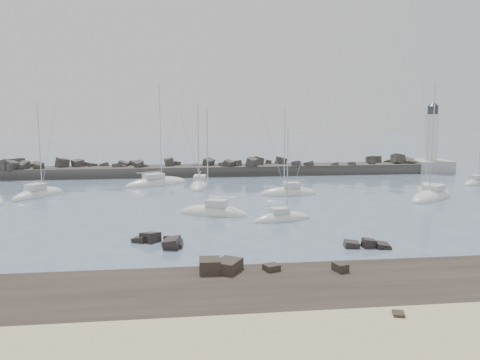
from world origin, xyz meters
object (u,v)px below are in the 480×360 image
Objects in this scene: sailboat_9 at (427,193)px; sailboat_11 at (476,183)px; sailboat_3 at (38,195)px; sailboat_4 at (157,184)px; sailboat_7 at (282,219)px; sailboat_10 at (432,197)px; lighthouse at (430,156)px; sailboat_8 at (289,194)px; sailboat_6 at (200,186)px; sailboat_5 at (214,213)px.

sailboat_9 is 1.02× the size of sailboat_11.
sailboat_4 reaches higher than sailboat_3.
sailboat_7 is 0.63× the size of sailboat_10.
sailboat_3 is 36.01m from sailboat_7.
lighthouse is 1.11× the size of sailboat_8.
sailboat_6 is at bearing 145.41° from sailboat_8.
lighthouse is 54.40m from sailboat_7.
sailboat_5 is at bearing 152.62° from sailboat_7.
lighthouse is 1.30× the size of sailboat_11.
sailboat_9 is (39.40, -13.25, -0.00)m from sailboat_4.
sailboat_10 is 1.50× the size of sailboat_11.
sailboat_6 reaches higher than sailboat_5.
sailboat_11 is at bearing 22.21° from sailboat_5.
lighthouse is 54.39m from sailboat_4.
sailboat_5 is 33.39m from sailboat_9.
sailboat_4 is 41.57m from sailboat_9.
sailboat_4 is 1.30× the size of sailboat_8.
sailboat_10 is (-15.14, -28.11, -2.95)m from lighthouse.
sailboat_5 is (23.59, -14.85, -0.00)m from sailboat_3.
sailboat_3 is 1.09× the size of sailboat_5.
sailboat_7 is (7.25, -3.75, -0.02)m from sailboat_5.
sailboat_3 reaches higher than sailboat_7.
sailboat_4 is 31.36m from sailboat_7.
sailboat_4 is 1.19× the size of sailboat_6.
sailboat_7 is 43.18m from sailboat_11.
sailboat_8 is at bearing 74.81° from sailboat_7.
sailboat_4 reaches higher than sailboat_6.
sailboat_6 is 34.08m from sailboat_10.
lighthouse reaches higher than sailboat_3.
sailboat_11 is at bearing 38.87° from sailboat_10.
sailboat_11 is (32.94, 6.18, -0.01)m from sailboat_8.
sailboat_9 is at bearing -18.58° from sailboat_4.
sailboat_11 is (37.21, 21.91, 0.01)m from sailboat_7.
sailboat_4 is 52.49m from sailboat_11.
lighthouse is 28.09m from sailboat_9.
sailboat_7 is 0.81× the size of sailboat_8.
sailboat_4 is at bearing 161.42° from sailboat_9.
sailboat_6 is 25.58m from sailboat_7.
sailboat_10 is at bearing -109.69° from sailboat_9.
sailboat_4 is at bearing 29.45° from sailboat_3.
sailboat_5 is 0.90× the size of sailboat_6.
sailboat_11 is (44.46, 18.15, -0.01)m from sailboat_5.
sailboat_3 reaches higher than sailboat_11.
sailboat_5 is 0.77× the size of sailboat_10.
sailboat_8 reaches higher than sailboat_9.
sailboat_5 is 8.16m from sailboat_7.
sailboat_5 is at bearing -87.59° from sailboat_6.
sailboat_3 is at bearing 171.46° from sailboat_10.
lighthouse is 1.01× the size of sailboat_6.
lighthouse reaches higher than sailboat_8.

